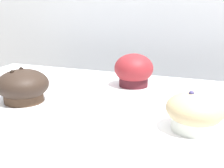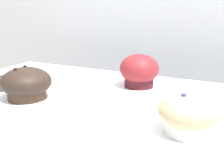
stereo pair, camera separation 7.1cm
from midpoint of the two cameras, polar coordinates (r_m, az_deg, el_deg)
wall_back at (r=1.26m, az=7.65°, el=2.81°), size 3.20×0.10×1.80m
muffin_front_center at (r=0.85m, az=1.29°, el=2.47°), size 0.11×0.11×0.09m
muffin_back_left at (r=0.58m, az=11.64°, el=-5.03°), size 0.11×0.11×0.08m
muffin_back_right at (r=0.76m, az=-18.58°, el=-0.47°), size 0.12×0.12×0.08m
serving_plate at (r=0.91m, az=-21.26°, el=-0.16°), size 0.17×0.17×0.01m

